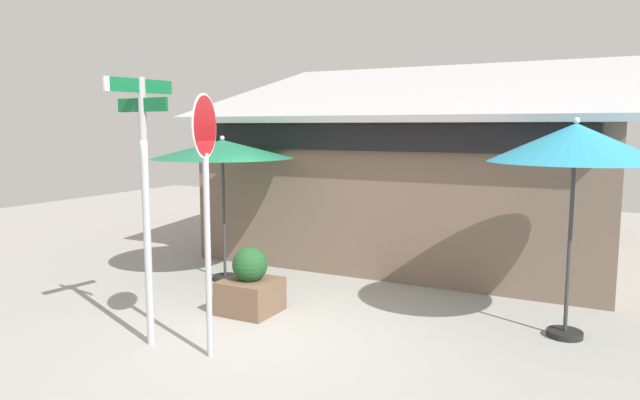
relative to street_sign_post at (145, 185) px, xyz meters
The scene contains 7 objects.
ground_plane 2.54m from the street_sign_post, 43.44° to the left, with size 28.00×28.00×0.10m, color #9E9B93.
cafe_building 6.51m from the street_sign_post, 78.40° to the left, with size 8.03×5.31×4.12m.
street_sign_post is the anchor object (origin of this frame).
stop_sign 0.90m from the street_sign_post, ahead, with size 0.23×0.69×3.03m.
patio_umbrella_forest_green_left 3.03m from the street_sign_post, 109.20° to the left, with size 2.40×2.40×2.50m.
patio_umbrella_teal_center 5.23m from the street_sign_post, 30.00° to the left, with size 2.09×2.09×2.77m.
sidewalk_planter 2.27m from the street_sign_post, 75.63° to the left, with size 0.76×0.76×0.95m.
Camera 1 is at (3.87, -6.16, 2.66)m, focal length 32.35 mm.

